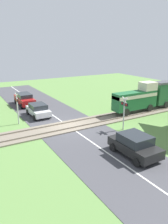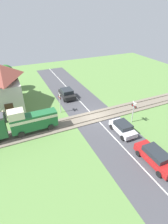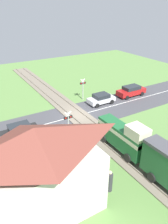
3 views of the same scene
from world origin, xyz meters
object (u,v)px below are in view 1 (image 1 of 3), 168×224
car_far_side (135,145)px  crossing_signal_east_approach (124,109)px  crossing_signal_west_approach (17,105)px  car_behind_queue (24,99)px  car_near_crossing (38,110)px  train (160,94)px

car_far_side → crossing_signal_east_approach: size_ratio=1.23×
car_far_side → crossing_signal_west_approach: (-10.38, -5.34, 1.16)m
car_far_side → car_behind_queue: bearing=-170.4°
car_near_crossing → crossing_signal_west_approach: bearing=-60.8°
train → car_behind_queue: size_ratio=2.96×
car_behind_queue → car_near_crossing: bearing=-0.0°
crossing_signal_east_approach → train: bearing=111.1°
crossing_signal_west_approach → crossing_signal_east_approach: (6.28, 7.80, 0.00)m
train → car_behind_queue: train is taller
train → car_far_side: train is taller
train → crossing_signal_west_approach: (-3.14, -15.95, 0.09)m
car_far_side → crossing_signal_west_approach: size_ratio=1.23×
train → crossing_signal_west_approach: 16.25m
car_near_crossing → car_behind_queue: 5.31m
car_behind_queue → crossing_signal_east_approach: bearing=22.4°
car_near_crossing → car_behind_queue: size_ratio=0.83×
crossing_signal_west_approach → crossing_signal_east_approach: bearing=51.2°
train → car_far_side: (7.24, -10.61, -1.07)m
car_far_side → crossing_signal_east_approach: (-4.10, 2.46, 1.16)m
train → crossing_signal_west_approach: size_ratio=4.25×
car_behind_queue → train: bearing=53.9°
train → car_near_crossing: train is taller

